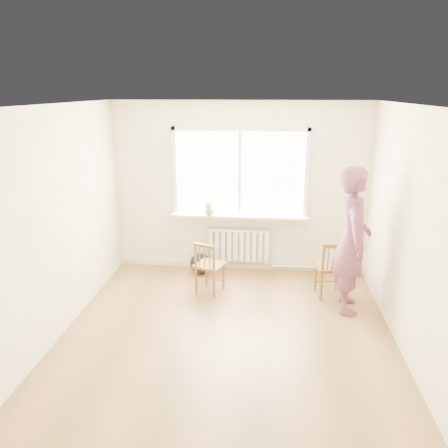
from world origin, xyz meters
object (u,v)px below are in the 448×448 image
(person, at_px, (352,241))
(chair_right, at_px, (331,269))
(cat, at_px, (210,209))
(backpack, at_px, (201,264))
(chair_left, at_px, (208,267))

(person, bearing_deg, chair_right, 31.06)
(chair_right, bearing_deg, cat, -30.36)
(chair_right, xyz_separation_m, person, (0.18, -0.33, 0.55))
(backpack, bearing_deg, chair_right, -17.58)
(cat, bearing_deg, chair_right, -19.78)
(chair_left, distance_m, backpack, 0.74)
(person, height_order, backpack, person)
(backpack, bearing_deg, person, -23.98)
(cat, distance_m, backpack, 0.91)
(chair_left, bearing_deg, person, -166.76)
(chair_right, bearing_deg, chair_left, -7.09)
(chair_right, xyz_separation_m, cat, (-1.82, 0.73, 0.64))
(chair_right, bearing_deg, person, 110.27)
(chair_right, height_order, cat, cat)
(cat, bearing_deg, chair_left, -82.52)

